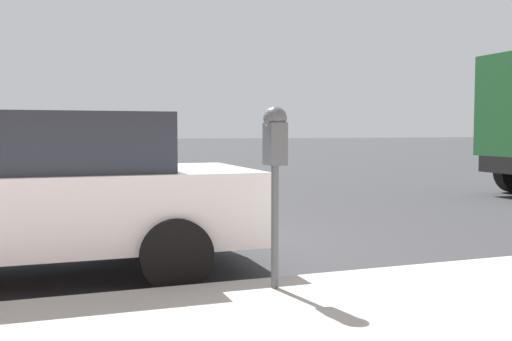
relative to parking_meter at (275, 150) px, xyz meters
The scene contains 3 objects.
ground_plane 2.92m from the parking_meter, 16.74° to the left, with size 220.00×220.00×0.00m, color #333335.
parking_meter is the anchor object (origin of this frame).
car_white 2.64m from the parking_meter, 52.41° to the left, with size 2.10×4.73×1.57m.
Camera 1 is at (-6.96, 1.01, 1.39)m, focal length 42.00 mm.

